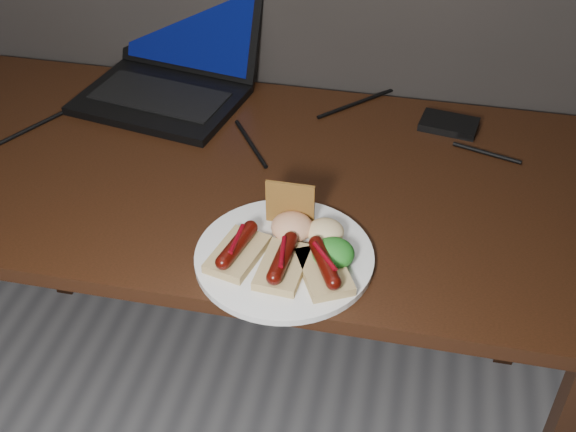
{
  "coord_description": "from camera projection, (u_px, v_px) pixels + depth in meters",
  "views": [
    {
      "loc": [
        0.34,
        0.28,
        1.57
      ],
      "look_at": [
        0.15,
        1.18,
        0.82
      ],
      "focal_mm": 45.0,
      "sensor_mm": 36.0,
      "label": 1
    }
  ],
  "objects": [
    {
      "name": "salad_greens",
      "position": [
        333.0,
        253.0,
        1.17
      ],
      "size": [
        0.07,
        0.07,
        0.04
      ],
      "primitive_type": "ellipsoid",
      "color": "#1E5C12",
      "rests_on": "plate"
    },
    {
      "name": "laptop",
      "position": [
        171.0,
        69.0,
        1.62
      ],
      "size": [
        0.4,
        0.39,
        0.25
      ],
      "color": "black",
      "rests_on": "desk"
    },
    {
      "name": "bread_sausage_center",
      "position": [
        283.0,
        263.0,
        1.16
      ],
      "size": [
        0.08,
        0.12,
        0.04
      ],
      "color": "tan",
      "rests_on": "plate"
    },
    {
      "name": "salsa_mound",
      "position": [
        292.0,
        227.0,
        1.23
      ],
      "size": [
        0.07,
        0.07,
        0.04
      ],
      "primitive_type": "ellipsoid",
      "color": "#A92610",
      "rests_on": "plate"
    },
    {
      "name": "desk_cables",
      "position": [
        269.0,
        127.0,
        1.52
      ],
      "size": [
        1.05,
        0.4,
        0.01
      ],
      "color": "black",
      "rests_on": "desk"
    },
    {
      "name": "crispbread",
      "position": [
        290.0,
        204.0,
        1.24
      ],
      "size": [
        0.09,
        0.01,
        0.08
      ],
      "primitive_type": "cube",
      "color": "olive",
      "rests_on": "plate"
    },
    {
      "name": "desk",
      "position": [
        238.0,
        206.0,
        1.46
      ],
      "size": [
        1.4,
        0.7,
        0.75
      ],
      "color": "black",
      "rests_on": "ground"
    },
    {
      "name": "coleslaw_mound",
      "position": [
        325.0,
        232.0,
        1.22
      ],
      "size": [
        0.06,
        0.06,
        0.04
      ],
      "primitive_type": "ellipsoid",
      "color": "beige",
      "rests_on": "plate"
    },
    {
      "name": "bread_sausage_left",
      "position": [
        237.0,
        250.0,
        1.18
      ],
      "size": [
        0.09,
        0.13,
        0.04
      ],
      "color": "tan",
      "rests_on": "plate"
    },
    {
      "name": "bread_sausage_right",
      "position": [
        324.0,
        268.0,
        1.15
      ],
      "size": [
        0.11,
        0.13,
        0.04
      ],
      "color": "tan",
      "rests_on": "plate"
    },
    {
      "name": "hard_drive",
      "position": [
        449.0,
        124.0,
        1.52
      ],
      "size": [
        0.13,
        0.09,
        0.02
      ],
      "primitive_type": "cube",
      "rotation": [
        0.0,
        0.0,
        -0.17
      ],
      "color": "black",
      "rests_on": "desk"
    },
    {
      "name": "plate",
      "position": [
        284.0,
        257.0,
        1.21
      ],
      "size": [
        0.37,
        0.37,
        0.01
      ],
      "primitive_type": "cylinder",
      "rotation": [
        0.0,
        0.0,
        0.28
      ],
      "color": "silver",
      "rests_on": "desk"
    }
  ]
}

